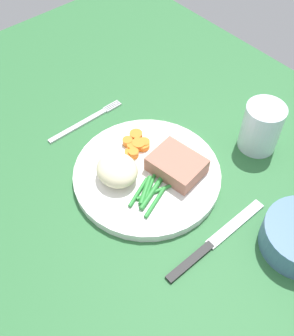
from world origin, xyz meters
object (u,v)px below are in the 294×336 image
at_px(water_glass, 260,130).
at_px(dinner_plate, 147,175).
at_px(meat_portion, 178,166).
at_px(fork, 85,121).
at_px(knife, 214,241).

bearing_deg(water_glass, dinner_plate, -109.92).
relative_size(dinner_plate, meat_portion, 2.91).
bearing_deg(fork, knife, -1.34).
bearing_deg(knife, water_glass, 112.45).
bearing_deg(meat_portion, dinner_plate, -130.60).
bearing_deg(meat_portion, water_glass, 76.40).
xyz_separation_m(meat_portion, knife, (0.13, -0.04, -0.03)).
relative_size(dinner_plate, water_glass, 2.76).
distance_m(meat_portion, knife, 0.14).
relative_size(meat_portion, water_glass, 0.95).
bearing_deg(fork, water_glass, 37.72).
height_order(meat_portion, water_glass, water_glass).
relative_size(dinner_plate, knife, 1.23).
height_order(meat_portion, knife, meat_portion).
bearing_deg(meat_portion, knife, -18.31).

